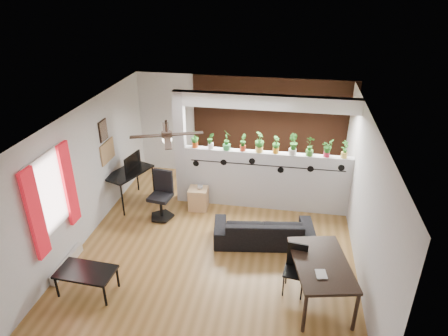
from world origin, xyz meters
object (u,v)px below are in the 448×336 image
potted_plant_2 (227,139)px  sofa (263,230)px  potted_plant_4 (259,142)px  cube_shelf (198,199)px  dining_table (321,267)px  folding_chair (296,264)px  potted_plant_3 (243,142)px  potted_plant_0 (195,138)px  potted_plant_7 (310,145)px  computer_desk (129,174)px  potted_plant_1 (211,140)px  potted_plant_6 (293,144)px  potted_plant_8 (327,148)px  cup (200,187)px  ceiling_fan (167,136)px  potted_plant_9 (345,149)px  office_chair (162,198)px  coffee_table (86,273)px  potted_plant_5 (276,144)px

potted_plant_2 → sofa: 2.09m
potted_plant_4 → cube_shelf: 1.88m
dining_table → folding_chair: 0.45m
sofa → potted_plant_3: bearing=-73.3°
potted_plant_3 → folding_chair: 3.00m
potted_plant_0 → potted_plant_3: 1.05m
potted_plant_2 → dining_table: bearing=-54.1°
potted_plant_7 → potted_plant_4: bearing=-180.0°
computer_desk → folding_chair: (3.75, -2.19, -0.21)m
potted_plant_1 → sofa: bearing=-45.0°
potted_plant_6 → potted_plant_8: bearing=0.0°
potted_plant_0 → cup: size_ratio=3.24×
potted_plant_4 → dining_table: potted_plant_4 is taller
ceiling_fan → computer_desk: ceiling_fan is taller
potted_plant_1 → potted_plant_0: bearing=180.0°
sofa → computer_desk: size_ratio=1.48×
cube_shelf → dining_table: size_ratio=0.33×
potted_plant_9 → dining_table: 2.89m
potted_plant_1 → cup: bearing=-118.0°
potted_plant_2 → office_chair: potted_plant_2 is taller
potted_plant_0 → potted_plant_1: potted_plant_0 is taller
potted_plant_0 → potted_plant_1: bearing=-0.0°
office_chair → coffee_table: 2.45m
potted_plant_3 → sofa: size_ratio=0.20×
computer_desk → dining_table: computer_desk is taller
cube_shelf → computer_desk: 1.66m
ceiling_fan → potted_plant_3: size_ratio=3.20×
potted_plant_3 → office_chair: size_ratio=0.35×
potted_plant_6 → cube_shelf: potted_plant_6 is taller
cube_shelf → cup: 0.31m
potted_plant_7 → ceiling_fan: bearing=-144.0°
potted_plant_7 → cup: 2.53m
potted_plant_7 → coffee_table: bearing=-138.0°
cube_shelf → folding_chair: 3.09m
potted_plant_3 → coffee_table: (-2.14, -3.20, -1.16)m
potted_plant_5 → folding_chair: 2.78m
potted_plant_5 → potted_plant_9: 1.40m
computer_desk → potted_plant_3: bearing=7.7°
potted_plant_8 → computer_desk: 4.37m
potted_plant_1 → potted_plant_2: bearing=0.0°
potted_plant_5 → dining_table: (0.91, -2.71, -0.88)m
cup → folding_chair: 3.04m
potted_plant_1 → potted_plant_7: size_ratio=0.85×
potted_plant_5 → computer_desk: bearing=-174.0°
potted_plant_3 → folding_chair: potted_plant_3 is taller
potted_plant_5 → coffee_table: 4.43m
cup → folding_chair: bearing=-46.0°
potted_plant_5 → potted_plant_3: bearing=180.0°
potted_plant_1 → potted_plant_9: 2.81m
potted_plant_6 → folding_chair: potted_plant_6 is taller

